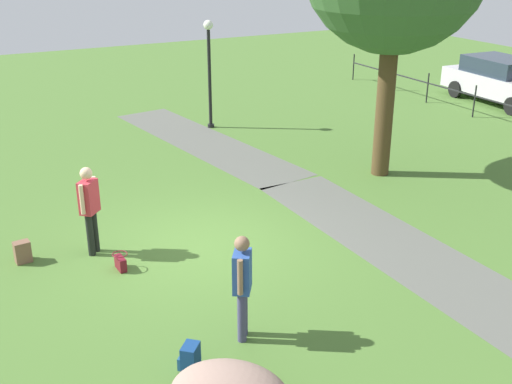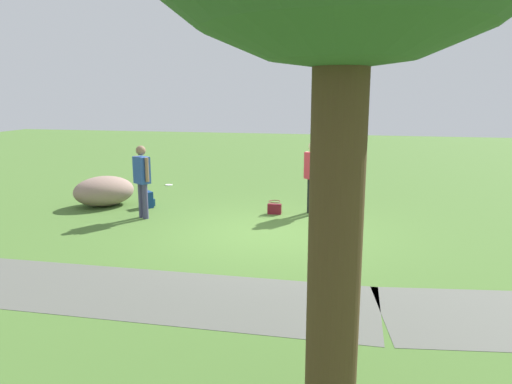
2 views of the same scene
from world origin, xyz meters
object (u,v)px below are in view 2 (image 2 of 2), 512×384
object	(u,v)px
backpack_by_boulder	(148,200)
handbag_on_grass	(274,208)
frisbee_on_grass	(169,185)
man_near_boulder	(142,177)
lawn_boulder	(104,191)
spare_backpack_on_lawn	(327,195)
woman_with_handbag	(313,172)

from	to	relation	value
backpack_by_boulder	handbag_on_grass	bearing A→B (deg)	-179.58
backpack_by_boulder	frisbee_on_grass	world-z (taller)	backpack_by_boulder
man_near_boulder	frisbee_on_grass	world-z (taller)	man_near_boulder
man_near_boulder	backpack_by_boulder	bearing A→B (deg)	-70.38
lawn_boulder	man_near_boulder	bearing A→B (deg)	148.46
lawn_boulder	man_near_boulder	xyz separation A→B (m)	(-1.49, 0.92, 0.57)
spare_backpack_on_lawn	frisbee_on_grass	distance (m)	5.10
backpack_by_boulder	spare_backpack_on_lawn	distance (m)	4.53
handbag_on_grass	spare_backpack_on_lawn	xyz separation A→B (m)	(-1.10, -1.48, 0.05)
backpack_by_boulder	frisbee_on_grass	distance (m)	2.93
woman_with_handbag	lawn_boulder	bearing A→B (deg)	3.67
man_near_boulder	handbag_on_grass	world-z (taller)	man_near_boulder
lawn_boulder	spare_backpack_on_lawn	size ratio (longest dim) A/B	4.57
lawn_boulder	handbag_on_grass	bearing A→B (deg)	-178.98
handbag_on_grass	spare_backpack_on_lawn	size ratio (longest dim) A/B	0.82
backpack_by_boulder	frisbee_on_grass	size ratio (longest dim) A/B	1.75
woman_with_handbag	handbag_on_grass	world-z (taller)	woman_with_handbag
woman_with_handbag	spare_backpack_on_lawn	xyz separation A→B (m)	(-0.26, -1.22, -0.79)
woman_with_handbag	frisbee_on_grass	world-z (taller)	woman_with_handbag
lawn_boulder	handbag_on_grass	world-z (taller)	lawn_boulder
lawn_boulder	frisbee_on_grass	size ratio (longest dim) A/B	7.99
handbag_on_grass	spare_backpack_on_lawn	world-z (taller)	spare_backpack_on_lawn
lawn_boulder	spare_backpack_on_lawn	world-z (taller)	lawn_boulder
lawn_boulder	woman_with_handbag	distance (m)	5.21
spare_backpack_on_lawn	backpack_by_boulder	bearing A→B (deg)	19.33
woman_with_handbag	spare_backpack_on_lawn	world-z (taller)	woman_with_handbag
woman_with_handbag	backpack_by_boulder	world-z (taller)	woman_with_handbag
lawn_boulder	frisbee_on_grass	distance (m)	2.98
frisbee_on_grass	backpack_by_boulder	bearing A→B (deg)	102.57
woman_with_handbag	man_near_boulder	world-z (taller)	woman_with_handbag
handbag_on_grass	backpack_by_boulder	xyz separation A→B (m)	(3.17, 0.02, 0.05)
spare_backpack_on_lawn	woman_with_handbag	bearing A→B (deg)	78.15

